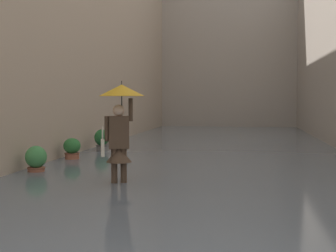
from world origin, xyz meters
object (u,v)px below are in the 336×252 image
object	(u,v)px
potted_plant_far_right	(36,161)
potted_plant_mid_right	(72,151)
potted_plant_near_right	(102,141)
person_wading	(120,118)

from	to	relation	value
potted_plant_far_right	potted_plant_mid_right	distance (m)	2.32
potted_plant_mid_right	potted_plant_near_right	bearing A→B (deg)	-93.20
person_wading	potted_plant_far_right	bearing A→B (deg)	-27.79
person_wading	potted_plant_near_right	size ratio (longest dim) A/B	2.57
potted_plant_far_right	potted_plant_near_right	bearing A→B (deg)	-91.53
potted_plant_far_right	potted_plant_near_right	xyz separation A→B (m)	(-0.12, -4.67, 0.06)
person_wading	potted_plant_far_right	xyz separation A→B (m)	(2.24, -1.18, -1.01)
potted_plant_near_right	potted_plant_mid_right	xyz separation A→B (m)	(0.13, 2.35, -0.06)
potted_plant_mid_right	person_wading	bearing A→B (deg)	122.65
potted_plant_far_right	potted_plant_mid_right	world-z (taller)	potted_plant_far_right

